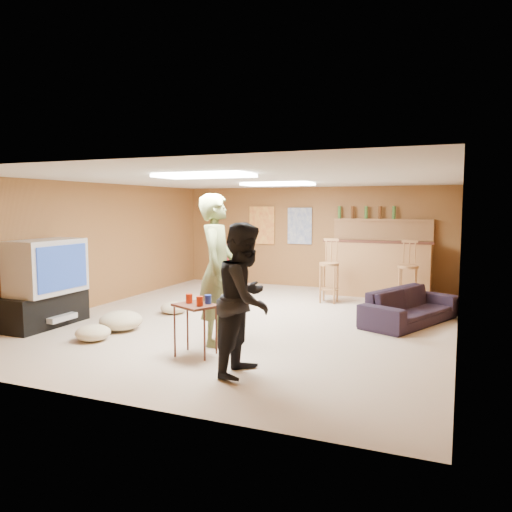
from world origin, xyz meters
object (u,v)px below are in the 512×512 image
at_px(tv_body, 47,267).
at_px(bar_counter, 378,268).
at_px(person_black, 245,299).
at_px(person_olive, 217,269).
at_px(tray_table, 196,330).
at_px(sofa, 410,306).

distance_m(tv_body, bar_counter, 6.09).
distance_m(tv_body, person_black, 3.64).
height_order(bar_counter, person_olive, person_olive).
distance_m(person_black, tray_table, 1.02).
xyz_separation_m(bar_counter, person_olive, (-1.40, -4.30, 0.43)).
relative_size(bar_counter, person_olive, 1.03).
bearing_deg(tray_table, sofa, 50.39).
height_order(bar_counter, tray_table, bar_counter).
xyz_separation_m(person_black, sofa, (1.41, 3.05, -0.55)).
xyz_separation_m(tv_body, person_black, (3.56, -0.80, -0.09)).
bearing_deg(tray_table, person_black, -24.08).
bearing_deg(person_black, tray_table, 65.58).
xyz_separation_m(tv_body, person_olive, (2.75, 0.15, 0.08)).
distance_m(person_black, sofa, 3.40).
distance_m(bar_counter, person_black, 5.29).
relative_size(person_black, sofa, 0.90).
height_order(tv_body, tray_table, tv_body).
height_order(tv_body, bar_counter, tv_body).
distance_m(tv_body, tray_table, 2.84).
bearing_deg(sofa, person_black, 179.15).
height_order(person_olive, sofa, person_olive).
bearing_deg(person_black, tv_body, 77.06).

